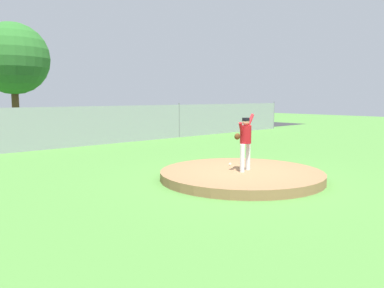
% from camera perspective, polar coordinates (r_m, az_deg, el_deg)
% --- Properties ---
extents(ground_plane, '(80.00, 80.00, 0.00)m').
position_cam_1_polar(ground_plane, '(15.58, -9.78, -1.76)').
color(ground_plane, '#4C8438').
extents(asphalt_strip, '(44.00, 7.00, 0.01)m').
position_cam_1_polar(asphalt_strip, '(23.13, -21.29, 0.71)').
color(asphalt_strip, '#2B2B2D').
rests_on(asphalt_strip, ground_plane).
extents(pitchers_mound, '(4.66, 4.66, 0.25)m').
position_cam_1_polar(pitchers_mound, '(11.07, 7.37, -4.62)').
color(pitchers_mound, olive).
rests_on(pitchers_mound, ground_plane).
extents(pitcher_youth, '(0.80, 0.32, 1.63)m').
position_cam_1_polar(pitcher_youth, '(10.88, 7.95, 0.86)').
color(pitcher_youth, silver).
rests_on(pitcher_youth, pitchers_mound).
extents(baseball, '(0.07, 0.07, 0.07)m').
position_cam_1_polar(baseball, '(11.86, 5.70, -3.02)').
color(baseball, white).
rests_on(baseball, pitchers_mound).
extents(chainlink_fence, '(31.29, 0.07, 2.01)m').
position_cam_1_polar(chainlink_fence, '(18.94, -16.43, 2.51)').
color(chainlink_fence, gray).
rests_on(chainlink_fence, ground_plane).
extents(parked_car_teal, '(1.99, 4.33, 1.61)m').
position_cam_1_polar(parked_car_teal, '(23.76, -20.27, 2.76)').
color(parked_car_teal, '#146066').
rests_on(parked_car_teal, ground_plane).
extents(parked_car_champagne, '(1.91, 4.49, 1.71)m').
position_cam_1_polar(parked_car_champagne, '(27.98, -3.55, 3.85)').
color(parked_car_champagne, tan).
rests_on(parked_car_champagne, ground_plane).
extents(parked_car_charcoal, '(1.89, 4.17, 1.68)m').
position_cam_1_polar(parked_car_charcoal, '(25.33, -10.57, 3.37)').
color(parked_car_charcoal, '#232328').
rests_on(parked_car_charcoal, ground_plane).
extents(tree_broad_right, '(5.14, 5.14, 7.68)m').
position_cam_1_polar(tree_broad_right, '(30.97, -25.17, 11.44)').
color(tree_broad_right, '#4C331E').
rests_on(tree_broad_right, ground_plane).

